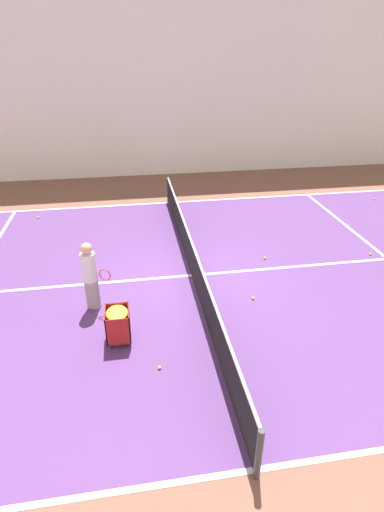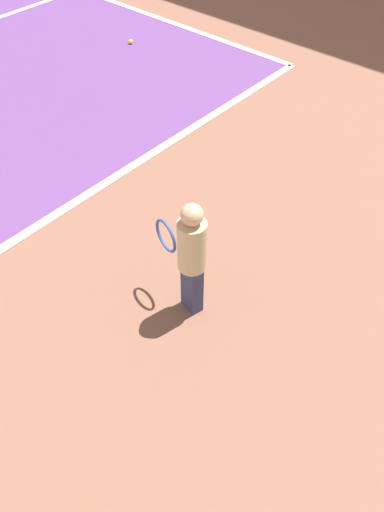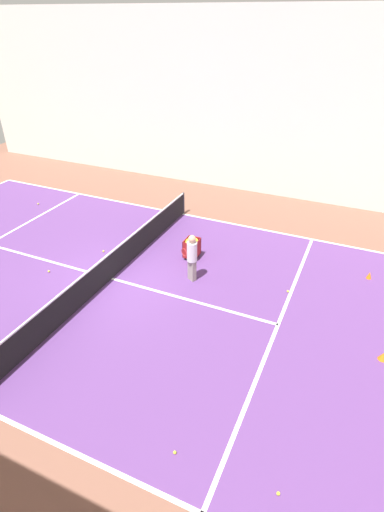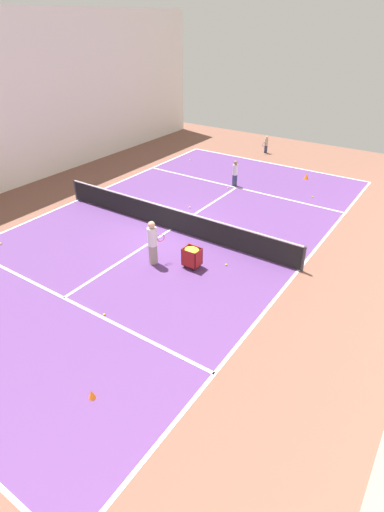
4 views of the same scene
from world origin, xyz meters
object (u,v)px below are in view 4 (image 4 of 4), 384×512
Objects in this scene: training_cone_0 at (92,394)px; player_near_baseline at (266,143)px; tennis_net at (171,218)px; child_midcourt at (235,172)px; coach_at_net at (152,240)px; ball_cart at (192,254)px.

player_near_baseline is at bearing -76.12° from training_cone_0.
tennis_net is 8.61m from training_cone_0.
player_near_baseline is 0.81× the size of child_midcourt.
coach_at_net is (-1.06, 2.46, 0.45)m from tennis_net.
coach_at_net is at bearing 113.38° from tennis_net.
ball_cart is at bearing 30.42° from player_near_baseline.
player_near_baseline reaches higher than tennis_net.
ball_cart reaches higher than training_cone_0.
player_near_baseline is 14.64m from coach_at_net.
training_cone_0 is at bearing 101.68° from ball_cart.
player_near_baseline is 14.35m from ball_cart.
training_cone_0 is at bearing 29.49° from player_near_baseline.
tennis_net is at bearing 22.01° from player_near_baseline.
child_midcourt is at bearing -71.77° from ball_cart.
coach_at_net is at bearing -65.15° from training_cone_0.
ball_cart is (-1.26, -0.57, -0.42)m from coach_at_net.
tennis_net is at bearing 49.97° from coach_at_net.
child_midcourt is (1.27, -8.25, -0.19)m from coach_at_net.
ball_cart is (-2.32, 1.89, 0.03)m from tennis_net.
player_near_baseline is 20.41m from training_cone_0.
ball_cart is at bearing 50.80° from child_midcourt.
ball_cart is (-3.67, 13.87, -0.09)m from player_near_baseline.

